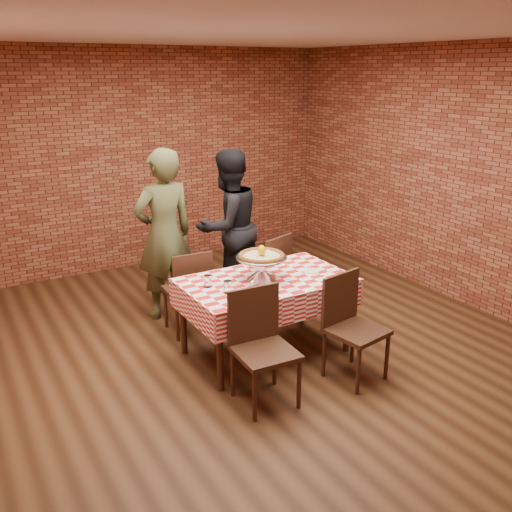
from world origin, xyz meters
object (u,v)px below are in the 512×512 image
object	(u,v)px
water_glass_left	(228,287)
diner_black	(228,226)
water_glass_right	(208,281)
pizza	(262,256)
condiment_caddy	(257,260)
diner_olive	(164,235)
chair_near_right	(357,330)
pizza_stand	(261,268)
chair_near_left	(265,350)
chair_far_left	(187,291)
chair_far_right	(264,274)
table	(266,317)

from	to	relation	value
water_glass_left	diner_black	size ratio (longest dim) A/B	0.06
water_glass_right	pizza	bearing A→B (deg)	-7.67
condiment_caddy	diner_olive	world-z (taller)	diner_olive
chair_near_right	pizza_stand	bearing A→B (deg)	109.80
water_glass_left	chair_near_right	xyz separation A→B (m)	(0.90, -0.68, -0.35)
chair_near_right	diner_olive	distance (m)	2.34
chair_near_left	diner_black	bearing A→B (deg)	72.74
pizza	chair_near_left	bearing A→B (deg)	-118.88
water_glass_left	chair_near_left	xyz separation A→B (m)	(0.02, -0.61, -0.34)
chair_far_left	diner_olive	xyz separation A→B (m)	(-0.03, 0.49, 0.48)
chair_far_left	pizza	bearing A→B (deg)	120.59
diner_olive	diner_black	world-z (taller)	diner_olive
chair_far_left	chair_far_right	distance (m)	0.93
chair_far_left	diner_black	size ratio (longest dim) A/B	0.51
table	chair_near_right	bearing A→B (deg)	-61.37
pizza	chair_far_left	size ratio (longest dim) A/B	0.47
table	condiment_caddy	size ratio (longest dim) A/B	10.36
condiment_caddy	chair_near_left	distance (m)	1.23
chair_near_left	water_glass_right	bearing A→B (deg)	100.41
pizza_stand	condiment_caddy	xyz separation A→B (m)	(0.12, 0.30, -0.03)
chair_near_right	chair_far_left	world-z (taller)	chair_near_right
chair_far_right	diner_olive	world-z (taller)	diner_olive
chair_near_left	chair_far_left	distance (m)	1.54
condiment_caddy	water_glass_left	bearing A→B (deg)	-148.81
pizza	diner_black	world-z (taller)	diner_black
condiment_caddy	chair_far_left	bearing A→B (deg)	129.86
table	water_glass_right	distance (m)	0.71
water_glass_right	chair_far_right	size ratio (longest dim) A/B	0.12
pizza_stand	chair_near_left	xyz separation A→B (m)	(-0.41, -0.75, -0.39)
water_glass_left	diner_olive	size ratio (longest dim) A/B	0.06
diner_black	water_glass_left	bearing A→B (deg)	48.78
table	water_glass_right	bearing A→B (deg)	170.48
chair_far_right	diner_olive	distance (m)	1.17
chair_far_right	diner_black	bearing A→B (deg)	-96.64
table	chair_near_left	size ratio (longest dim) A/B	1.62
table	condiment_caddy	distance (m)	0.56
chair_near_left	diner_olive	xyz separation A→B (m)	(-0.03, 2.04, 0.45)
diner_black	table	bearing A→B (deg)	63.08
chair_far_left	chair_far_right	world-z (taller)	chair_far_right
chair_far_right	chair_near_right	bearing A→B (deg)	68.71
chair_near_right	diner_olive	world-z (taller)	diner_olive
pizza_stand	diner_olive	bearing A→B (deg)	108.90
pizza_stand	chair_near_right	bearing A→B (deg)	-60.13
diner_olive	pizza	bearing A→B (deg)	104.85
water_glass_right	chair_near_right	size ratio (longest dim) A/B	0.12
water_glass_left	chair_far_left	size ratio (longest dim) A/B	0.12
chair_far_left	diner_olive	size ratio (longest dim) A/B	0.49
table	diner_olive	xyz separation A→B (m)	(-0.48, 1.31, 0.55)
chair_near_left	diner_olive	size ratio (longest dim) A/B	0.51
condiment_caddy	diner_olive	xyz separation A→B (m)	(-0.56, 0.99, 0.09)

